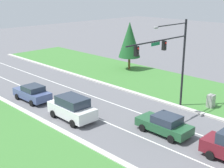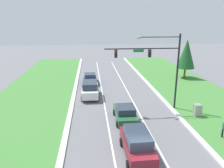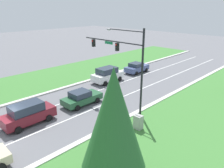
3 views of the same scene
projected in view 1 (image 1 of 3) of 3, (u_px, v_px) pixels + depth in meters
traffic_signal_mast at (170, 53)px, 27.40m from camera, size 8.04×0.41×8.36m
slate_blue_sedan at (32, 93)px, 31.72m from camera, size 2.20×4.44×1.63m
forest_sedan at (165, 124)px, 24.52m from camera, size 2.11×4.46×1.57m
white_suv at (72, 108)px, 27.12m from camera, size 2.30×4.67×2.08m
utility_cabinet at (211, 101)px, 29.80m from camera, size 0.70×0.60×1.33m
conifer_near_right_tree at (130, 40)px, 42.79m from camera, size 3.03×3.03×6.67m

